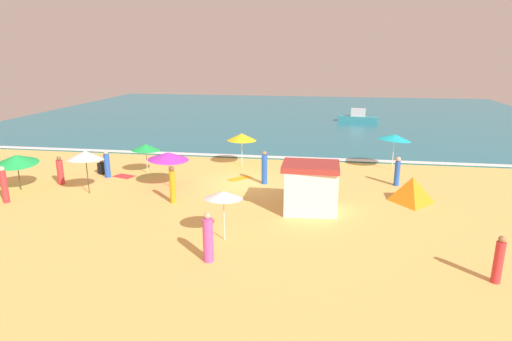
{
  "coord_description": "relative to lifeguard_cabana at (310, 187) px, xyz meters",
  "views": [
    {
      "loc": [
        4.38,
        -22.99,
        7.29
      ],
      "look_at": [
        0.73,
        0.11,
        0.8
      ],
      "focal_mm": 30.03,
      "sensor_mm": 36.0,
      "label": 1
    }
  ],
  "objects": [
    {
      "name": "beach_towel_1",
      "position": [
        -11.33,
        4.14,
        -1.18
      ],
      "size": [
        1.41,
        1.13,
        0.01
      ],
      "color": "red",
      "rests_on": "ground_plane"
    },
    {
      "name": "ocean_water",
      "position": [
        -3.9,
        31.75,
        -1.13
      ],
      "size": [
        60.0,
        44.0,
        0.1
      ],
      "primitive_type": "cube",
      "color": "teal",
      "rests_on": "ground_plane"
    },
    {
      "name": "beach_tent",
      "position": [
        5.02,
        2.18,
        -0.54
      ],
      "size": [
        1.74,
        2.08,
        1.28
      ],
      "color": "orange",
      "rests_on": "ground_plane"
    },
    {
      "name": "beachgoer_3",
      "position": [
        -12.21,
        3.84,
        -0.4
      ],
      "size": [
        0.39,
        0.39,
        1.67
      ],
      "color": "blue",
      "rests_on": "ground_plane"
    },
    {
      "name": "beachgoer_4",
      "position": [
        -3.39,
        -5.65,
        -0.31
      ],
      "size": [
        0.48,
        0.48,
        1.87
      ],
      "color": "#D84CA5",
      "rests_on": "ground_plane"
    },
    {
      "name": "beachgoer_7",
      "position": [
        -6.78,
        0.11,
        -0.24
      ],
      "size": [
        0.37,
        0.37,
        1.9
      ],
      "color": "orange",
      "rests_on": "ground_plane"
    },
    {
      "name": "beachgoer_5",
      "position": [
        6.28,
        -5.62,
        -0.4
      ],
      "size": [
        0.33,
        0.33,
        1.65
      ],
      "color": "red",
      "rests_on": "ground_plane"
    },
    {
      "name": "beach_umbrella_6",
      "position": [
        -3.25,
        -3.77,
        0.71
      ],
      "size": [
        1.76,
        1.77,
        2.1
      ],
      "color": "silver",
      "rests_on": "ground_plane"
    },
    {
      "name": "ground_plane",
      "position": [
        -3.9,
        3.75,
        -1.18
      ],
      "size": [
        60.0,
        60.0,
        0.0
      ],
      "primitive_type": "plane",
      "color": "#EDBC60"
    },
    {
      "name": "beachgoer_0",
      "position": [
        -2.71,
        4.0,
        -0.28
      ],
      "size": [
        0.41,
        0.41,
        1.91
      ],
      "color": "blue",
      "rests_on": "ground_plane"
    },
    {
      "name": "beach_towel_0",
      "position": [
        -4.3,
        4.77,
        -1.18
      ],
      "size": [
        1.47,
        1.52,
        0.01
      ],
      "color": "orange",
      "rests_on": "ground_plane"
    },
    {
      "name": "beachgoer_1",
      "position": [
        -15.04,
        -1.18,
        -0.28
      ],
      "size": [
        0.43,
        0.43,
        1.87
      ],
      "color": "red",
      "rests_on": "ground_plane"
    },
    {
      "name": "lifeguard_cabana",
      "position": [
        0.0,
        0.0,
        0.0
      ],
      "size": [
        2.61,
        2.08,
        2.33
      ],
      "color": "white",
      "rests_on": "ground_plane"
    },
    {
      "name": "beachgoer_2",
      "position": [
        4.71,
        4.84,
        -0.36
      ],
      "size": [
        0.39,
        0.39,
        1.66
      ],
      "color": "blue",
      "rests_on": "ground_plane"
    },
    {
      "name": "beachgoer_8",
      "position": [
        -12.92,
        4.5,
        -0.8
      ],
      "size": [
        0.57,
        0.57,
        0.9
      ],
      "color": "black",
      "rests_on": "ground_plane"
    },
    {
      "name": "small_boat_0",
      "position": [
        4.12,
        27.4,
        -0.64
      ],
      "size": [
        4.28,
        1.91,
        1.39
      ],
      "color": "teal",
      "rests_on": "ocean_water"
    },
    {
      "name": "beach_umbrella_2",
      "position": [
        -10.2,
        5.01,
        0.48
      ],
      "size": [
        2.47,
        2.47,
        1.89
      ],
      "color": "silver",
      "rests_on": "ground_plane"
    },
    {
      "name": "beach_umbrella_0",
      "position": [
        -7.88,
        2.65,
        0.57
      ],
      "size": [
        2.61,
        2.59,
        2.02
      ],
      "color": "silver",
      "rests_on": "ground_plane"
    },
    {
      "name": "beach_umbrella_5",
      "position": [
        4.94,
        8.17,
        0.95
      ],
      "size": [
        2.85,
        2.84,
        2.42
      ],
      "color": "silver",
      "rests_on": "ground_plane"
    },
    {
      "name": "wave_breaker_foam",
      "position": [
        -3.9,
        10.05,
        -1.08
      ],
      "size": [
        57.0,
        0.7,
        0.01
      ],
      "primitive_type": "cube",
      "color": "white",
      "rests_on": "ocean_water"
    },
    {
      "name": "beach_umbrella_3",
      "position": [
        -15.73,
        0.78,
        0.54
      ],
      "size": [
        2.96,
        2.97,
        2.09
      ],
      "color": "#4C3823",
      "rests_on": "ground_plane"
    },
    {
      "name": "beachgoer_6",
      "position": [
        -14.15,
        2.11,
        -0.42
      ],
      "size": [
        0.43,
        0.43,
        1.63
      ],
      "color": "red",
      "rests_on": "ground_plane"
    },
    {
      "name": "beach_umbrella_1",
      "position": [
        -4.72,
        7.7,
        0.76
      ],
      "size": [
        2.72,
        2.72,
        2.2
      ],
      "color": "silver",
      "rests_on": "ground_plane"
    },
    {
      "name": "beach_umbrella_4",
      "position": [
        -11.7,
        0.8,
        0.91
      ],
      "size": [
        1.98,
        2.0,
        2.4
      ],
      "color": "#4C3823",
      "rests_on": "ground_plane"
    }
  ]
}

